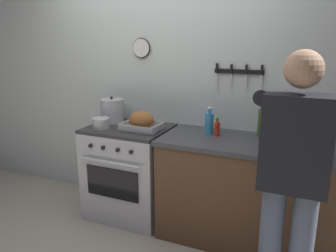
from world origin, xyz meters
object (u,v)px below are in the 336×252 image
cutting_board (292,150)px  bottle_olive_oil (262,122)px  stove (130,171)px  bottle_hot_sauce (217,129)px  person_cook (293,173)px  roasting_pan (142,122)px  stock_pot (112,111)px  saucepan (101,123)px  bottle_dish_soap (209,123)px

cutting_board → bottle_olive_oil: bearing=132.1°
stove → bottle_hot_sauce: bearing=3.8°
stove → person_cook: person_cook is taller
roasting_pan → stock_pot: bearing=159.6°
stove → bottle_hot_sauce: size_ratio=5.79×
cutting_board → bottle_hot_sauce: 0.64m
roasting_pan → bottle_hot_sauce: bearing=8.3°
stock_pot → cutting_board: bearing=-7.3°
stock_pot → bottle_olive_oil: size_ratio=0.84×
stock_pot → cutting_board: (1.72, -0.22, -0.11)m
saucepan → bottle_olive_oil: size_ratio=0.52×
stove → stock_pot: bearing=155.9°
roasting_pan → person_cook: bearing=-25.2°
stove → stock_pot: (-0.25, 0.11, 0.57)m
person_cook → saucepan: size_ratio=10.37×
person_cook → bottle_dish_soap: 1.08m
saucepan → bottle_dish_soap: (0.97, 0.24, 0.05)m
bottle_hot_sauce → saucepan: bearing=-169.3°
roasting_pan → bottle_olive_oil: 1.06m
roasting_pan → saucepan: 0.39m
stock_pot → bottle_dish_soap: (1.01, -0.02, -0.02)m
roasting_pan → bottle_dish_soap: (0.60, 0.14, 0.02)m
saucepan → bottle_dish_soap: size_ratio=0.68×
person_cook → saucepan: bearing=59.1°
bottle_dish_soap → cutting_board: bearing=-16.1°
bottle_olive_oil → saucepan: bearing=-166.6°
saucepan → cutting_board: size_ratio=0.44×
stock_pot → roasting_pan: bearing=-20.4°
stock_pot → bottle_dish_soap: size_ratio=1.09×
bottle_dish_soap → stock_pot: bearing=179.1°
stock_pot → person_cook: bearing=-24.1°
roasting_pan → cutting_board: bearing=-2.8°
roasting_pan → stock_pot: size_ratio=1.36×
stove → bottle_dish_soap: 0.95m
bottle_olive_oil → bottle_hot_sauce: (-0.35, -0.14, -0.07)m
cutting_board → person_cook: bearing=-85.5°
stove → bottle_dish_soap: bearing=7.2°
roasting_pan → bottle_dish_soap: bottle_dish_soap is taller
stove → bottle_dish_soap: bottle_dish_soap is taller
bottle_olive_oil → bottle_hot_sauce: bearing=-158.9°
person_cook → roasting_pan: size_ratio=4.72×
bottle_hot_sauce → person_cook: bearing=-47.7°
saucepan → cutting_board: (1.68, 0.04, -0.04)m
stock_pot → bottle_hot_sauce: bearing=-2.9°
stove → saucepan: bearing=-145.4°
saucepan → bottle_olive_oil: bottle_olive_oil is taller
bottle_dish_soap → bottle_hot_sauce: bearing=-25.7°
stove → person_cook: size_ratio=0.54×
roasting_pan → bottle_hot_sauce: roasting_pan is taller
stove → saucepan: 0.56m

